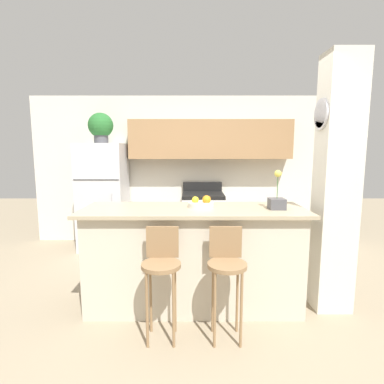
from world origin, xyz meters
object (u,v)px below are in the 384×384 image
(stove_range, at_px, (202,220))
(bar_stool_right, at_px, (225,267))
(refrigerator, at_px, (102,196))
(potted_plant_on_fridge, at_px, (99,127))
(orchid_vase, at_px, (275,200))
(fruit_bowl, at_px, (200,203))
(bar_stool_left, at_px, (160,267))

(stove_range, height_order, bar_stool_right, stove_range)
(refrigerator, height_order, potted_plant_on_fridge, potted_plant_on_fridge)
(orchid_vase, bearing_deg, potted_plant_on_fridge, 139.79)
(bar_stool_right, bearing_deg, orchid_vase, 42.36)
(potted_plant_on_fridge, height_order, fruit_bowl, potted_plant_on_fridge)
(bar_stool_right, height_order, fruit_bowl, fruit_bowl)
(orchid_vase, height_order, fruit_bowl, orchid_vase)
(potted_plant_on_fridge, distance_m, fruit_bowl, 2.59)
(bar_stool_right, relative_size, potted_plant_on_fridge, 1.99)
(stove_range, bearing_deg, bar_stool_left, -100.09)
(stove_range, height_order, orchid_vase, orchid_vase)
(refrigerator, relative_size, bar_stool_right, 1.79)
(refrigerator, height_order, bar_stool_right, refrigerator)
(refrigerator, xyz_separation_m, fruit_bowl, (1.57, -1.85, 0.22))
(stove_range, xyz_separation_m, potted_plant_on_fridge, (-1.65, -0.04, 1.54))
(stove_range, bearing_deg, refrigerator, -178.71)
(stove_range, distance_m, bar_stool_left, 2.55)
(potted_plant_on_fridge, relative_size, fruit_bowl, 1.84)
(bar_stool_left, height_order, fruit_bowl, fruit_bowl)
(bar_stool_right, bearing_deg, potted_plant_on_fridge, 125.61)
(fruit_bowl, bearing_deg, stove_range, 87.35)
(potted_plant_on_fridge, bearing_deg, bar_stool_right, -54.39)
(refrigerator, xyz_separation_m, potted_plant_on_fridge, (-0.00, 0.00, 1.13))
(bar_stool_right, bearing_deg, fruit_bowl, 107.94)
(refrigerator, distance_m, stove_range, 1.70)
(refrigerator, xyz_separation_m, stove_range, (1.65, 0.04, -0.41))
(bar_stool_right, bearing_deg, bar_stool_left, 180.00)
(potted_plant_on_fridge, distance_m, orchid_vase, 3.15)
(stove_range, xyz_separation_m, bar_stool_right, (0.11, -2.50, 0.18))
(potted_plant_on_fridge, relative_size, orchid_vase, 1.25)
(bar_stool_right, bearing_deg, refrigerator, 125.61)
(bar_stool_left, distance_m, bar_stool_right, 0.56)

